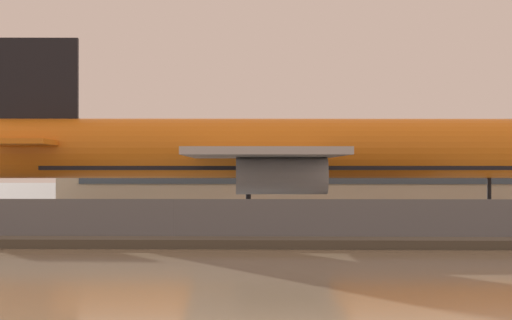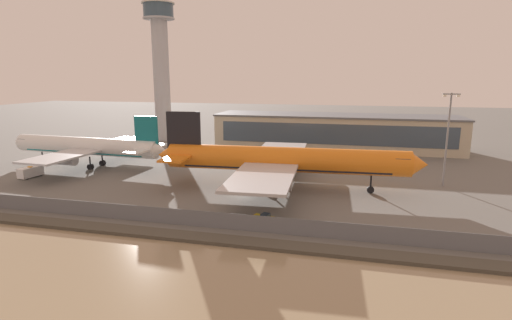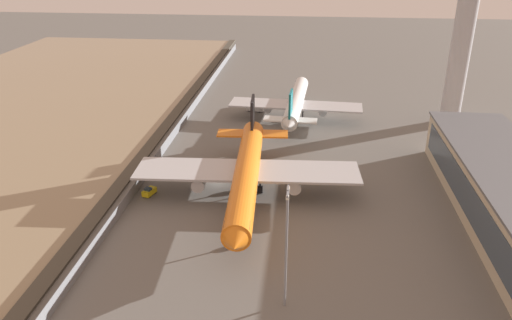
{
  "view_description": "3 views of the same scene",
  "coord_description": "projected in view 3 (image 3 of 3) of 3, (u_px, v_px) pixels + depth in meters",
  "views": [
    {
      "loc": [
        6.98,
        -74.14,
        4.16
      ],
      "look_at": [
        3.97,
        5.81,
        4.98
      ],
      "focal_mm": 70.0,
      "sensor_mm": 36.0,
      "label": 1
    },
    {
      "loc": [
        19.05,
        -68.22,
        21.75
      ],
      "look_at": [
        0.54,
        8.0,
        5.34
      ],
      "focal_mm": 28.0,
      "sensor_mm": 36.0,
      "label": 2
    },
    {
      "loc": [
        94.46,
        18.17,
        48.38
      ],
      "look_at": [
        -2.95,
        7.98,
        4.53
      ],
      "focal_mm": 35.0,
      "sensor_mm": 36.0,
      "label": 3
    }
  ],
  "objects": [
    {
      "name": "ground_plane",
      "position": [
        218.0,
        183.0,
        107.24
      ],
      "size": [
        500.0,
        500.0,
        0.0
      ],
      "primitive_type": "plane",
      "color": "#66635E"
    },
    {
      "name": "shoreline_seawall",
      "position": [
        125.0,
        178.0,
        109.08
      ],
      "size": [
        320.0,
        3.0,
        0.5
      ],
      "color": "#474238",
      "rests_on": "ground"
    },
    {
      "name": "perimeter_fence",
      "position": [
        145.0,
        175.0,
        108.25
      ],
      "size": [
        280.0,
        0.1,
        2.47
      ],
      "color": "slate",
      "rests_on": "ground"
    },
    {
      "name": "cargo_jet_orange",
      "position": [
        247.0,
        172.0,
        98.98
      ],
      "size": [
        52.9,
        45.51,
        15.01
      ],
      "color": "orange",
      "rests_on": "ground"
    },
    {
      "name": "passenger_jet_white_teal",
      "position": [
        296.0,
        102.0,
        143.25
      ],
      "size": [
        44.27,
        37.94,
        13.05
      ],
      "color": "white",
      "rests_on": "ground"
    },
    {
      "name": "baggage_tug",
      "position": [
        149.0,
        192.0,
        101.99
      ],
      "size": [
        3.52,
        2.45,
        1.8
      ],
      "color": "yellow",
      "rests_on": "ground"
    },
    {
      "name": "ops_van",
      "position": [
        255.0,
        107.0,
        151.22
      ],
      "size": [
        2.74,
        5.42,
        2.48
      ],
      "color": "white",
      "rests_on": "ground"
    },
    {
      "name": "control_tower",
      "position": [
        465.0,
        25.0,
        131.42
      ],
      "size": [
        10.83,
        10.83,
        48.02
      ],
      "color": "#ADADB2",
      "rests_on": "ground"
    },
    {
      "name": "apron_light_mast_apron_west",
      "position": [
        286.0,
        243.0,
        67.43
      ],
      "size": [
        3.2,
        0.4,
        18.72
      ],
      "color": "gray",
      "rests_on": "ground"
    }
  ]
}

